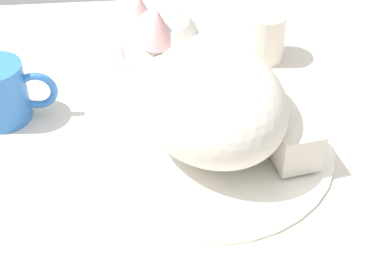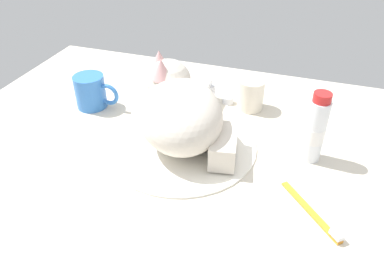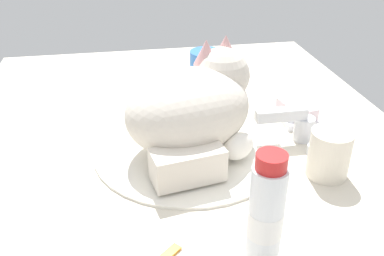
{
  "view_description": "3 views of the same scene",
  "coord_description": "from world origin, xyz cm",
  "px_view_note": "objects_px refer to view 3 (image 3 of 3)",
  "views": [
    {
      "loc": [
        -6.98,
        -55.19,
        49.47
      ],
      "look_at": [
        -2.01,
        -1.26,
        4.36
      ],
      "focal_mm": 54.19,
      "sensor_mm": 36.0,
      "label": 1
    },
    {
      "loc": [
        22.52,
        -60.34,
        48.69
      ],
      "look_at": [
        2.21,
        0.89,
        4.48
      ],
      "focal_mm": 34.95,
      "sensor_mm": 36.0,
      "label": 2
    },
    {
      "loc": [
        61.99,
        -10.34,
        39.05
      ],
      "look_at": [
        2.47,
        0.17,
        5.65
      ],
      "focal_mm": 39.97,
      "sensor_mm": 36.0,
      "label": 3
    }
  ],
  "objects_px": {
    "soap_bar": "(297,109)",
    "toothpaste_bottle": "(266,215)",
    "coffee_mug": "(207,70)",
    "rinse_cup": "(329,154)",
    "cat": "(195,106)",
    "faucet": "(297,126)"
  },
  "relations": [
    {
      "from": "coffee_mug",
      "to": "toothpaste_bottle",
      "type": "xyz_separation_m",
      "value": [
        0.53,
        -0.04,
        0.03
      ]
    },
    {
      "from": "rinse_cup",
      "to": "toothpaste_bottle",
      "type": "relative_size",
      "value": 0.5
    },
    {
      "from": "cat",
      "to": "coffee_mug",
      "type": "bearing_deg",
      "value": 164.14
    },
    {
      "from": "faucet",
      "to": "soap_bar",
      "type": "height_order",
      "value": "faucet"
    },
    {
      "from": "faucet",
      "to": "rinse_cup",
      "type": "distance_m",
      "value": 0.11
    },
    {
      "from": "toothpaste_bottle",
      "to": "faucet",
      "type": "bearing_deg",
      "value": 150.4
    },
    {
      "from": "soap_bar",
      "to": "toothpaste_bottle",
      "type": "xyz_separation_m",
      "value": [
        0.34,
        -0.18,
        0.05
      ]
    },
    {
      "from": "cat",
      "to": "coffee_mug",
      "type": "distance_m",
      "value": 0.27
    },
    {
      "from": "cat",
      "to": "rinse_cup",
      "type": "bearing_deg",
      "value": 58.79
    },
    {
      "from": "rinse_cup",
      "to": "toothpaste_bottle",
      "type": "bearing_deg",
      "value": -45.34
    },
    {
      "from": "faucet",
      "to": "cat",
      "type": "xyz_separation_m",
      "value": [
        -0.0,
        -0.18,
        0.05
      ]
    },
    {
      "from": "cat",
      "to": "rinse_cup",
      "type": "distance_m",
      "value": 0.23
    },
    {
      "from": "coffee_mug",
      "to": "rinse_cup",
      "type": "xyz_separation_m",
      "value": [
        0.37,
        0.12,
        -0.0
      ]
    },
    {
      "from": "cat",
      "to": "rinse_cup",
      "type": "relative_size",
      "value": 3.6
    },
    {
      "from": "rinse_cup",
      "to": "soap_bar",
      "type": "relative_size",
      "value": 1.01
    },
    {
      "from": "soap_bar",
      "to": "faucet",
      "type": "bearing_deg",
      "value": -22.32
    },
    {
      "from": "faucet",
      "to": "coffee_mug",
      "type": "distance_m",
      "value": 0.29
    },
    {
      "from": "faucet",
      "to": "toothpaste_bottle",
      "type": "bearing_deg",
      "value": -29.6
    },
    {
      "from": "faucet",
      "to": "toothpaste_bottle",
      "type": "xyz_separation_m",
      "value": [
        0.27,
        -0.15,
        0.04
      ]
    },
    {
      "from": "cat",
      "to": "toothpaste_bottle",
      "type": "height_order",
      "value": "cat"
    },
    {
      "from": "toothpaste_bottle",
      "to": "rinse_cup",
      "type": "bearing_deg",
      "value": 134.66
    },
    {
      "from": "faucet",
      "to": "soap_bar",
      "type": "relative_size",
      "value": 1.76
    }
  ]
}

